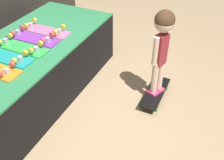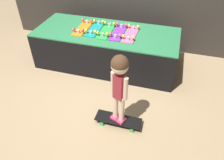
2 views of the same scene
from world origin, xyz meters
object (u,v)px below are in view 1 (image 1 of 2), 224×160
skateboard_teal_on_rack (4,56)px  skateboard_green_on_rack (21,47)px  skateboard_purple_on_rack (33,38)px  skateboard_pink_on_rack (45,30)px  skateboard_on_floor (155,93)px  child (162,38)px

skateboard_teal_on_rack → skateboard_green_on_rack: bearing=-7.0°
skateboard_purple_on_rack → skateboard_pink_on_rack: same height
skateboard_pink_on_rack → skateboard_on_floor: 1.48m
skateboard_green_on_rack → skateboard_purple_on_rack: (0.21, 0.01, 0.00)m
skateboard_purple_on_rack → child: size_ratio=0.62×
skateboard_pink_on_rack → skateboard_green_on_rack: bearing=-179.4°
skateboard_teal_on_rack → skateboard_green_on_rack: size_ratio=1.00×
skateboard_green_on_rack → skateboard_on_floor: bearing=-66.6°
skateboard_green_on_rack → skateboard_purple_on_rack: same height
skateboard_purple_on_rack → child: child is taller
skateboard_green_on_rack → child: (0.58, -1.34, 0.12)m
skateboard_pink_on_rack → skateboard_on_floor: size_ratio=0.99×
skateboard_on_floor → skateboard_green_on_rack: bearing=113.4°
skateboard_pink_on_rack → child: size_ratio=0.62×
skateboard_green_on_rack → child: 1.46m
skateboard_teal_on_rack → skateboard_on_floor: skateboard_teal_on_rack is taller
skateboard_pink_on_rack → skateboard_on_floor: bearing=-83.3°
skateboard_purple_on_rack → skateboard_on_floor: skateboard_purple_on_rack is taller
skateboard_green_on_rack → child: child is taller
skateboard_green_on_rack → skateboard_on_floor: skateboard_green_on_rack is taller
skateboard_teal_on_rack → skateboard_green_on_rack: (0.21, -0.03, 0.00)m
skateboard_purple_on_rack → skateboard_pink_on_rack: 0.21m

